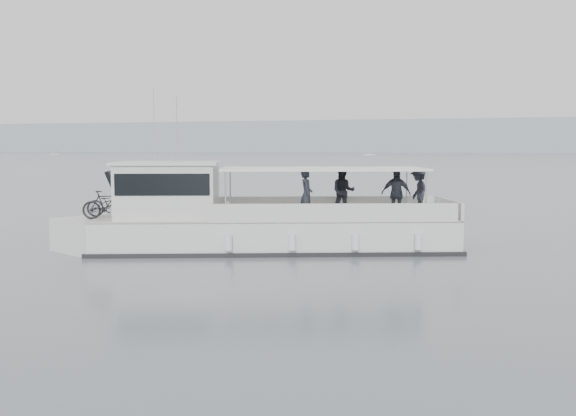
# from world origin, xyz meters

# --- Properties ---
(ground) EXTENTS (1400.00, 1400.00, 0.00)m
(ground) POSITION_xyz_m (0.00, 0.00, 0.00)
(ground) COLOR #535D61
(ground) RESTS_ON ground
(headland) EXTENTS (1400.00, 90.00, 28.00)m
(headland) POSITION_xyz_m (0.00, 560.00, 14.00)
(headland) COLOR #939EA8
(headland) RESTS_ON ground
(tour_boat) EXTENTS (15.14, 7.78, 6.42)m
(tour_boat) POSITION_xyz_m (-4.92, -3.67, 1.05)
(tour_boat) COLOR silver
(tour_boat) RESTS_ON ground
(moored_fleet) EXTENTS (439.45, 351.17, 9.71)m
(moored_fleet) POSITION_xyz_m (-17.73, 190.73, 0.36)
(moored_fleet) COLOR silver
(moored_fleet) RESTS_ON ground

